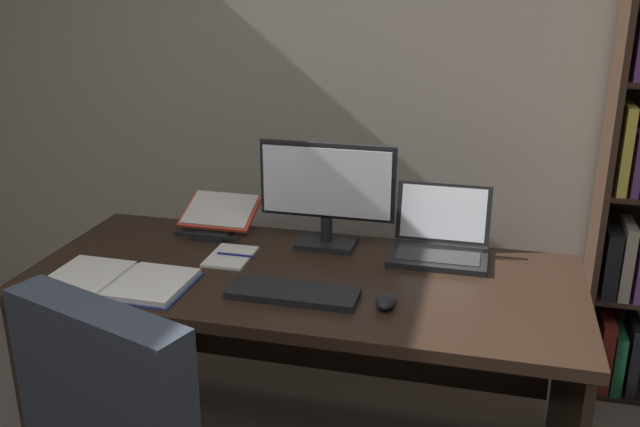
{
  "coord_description": "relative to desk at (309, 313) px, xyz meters",
  "views": [
    {
      "loc": [
        0.4,
        -0.76,
        1.74
      ],
      "look_at": [
        -0.12,
        1.3,
        0.99
      ],
      "focal_mm": 39.19,
      "sensor_mm": 36.0,
      "label": 1
    }
  ],
  "objects": [
    {
      "name": "computer_mouse",
      "position": [
        0.32,
        -0.26,
        0.21
      ],
      "size": [
        0.06,
        0.1,
        0.04
      ],
      "primitive_type": "ellipsoid",
      "color": "black",
      "rests_on": "desk"
    },
    {
      "name": "reading_stand_with_book",
      "position": [
        -0.44,
        0.26,
        0.25
      ],
      "size": [
        0.29,
        0.27,
        0.12
      ],
      "color": "black",
      "rests_on": "desk"
    },
    {
      "name": "desk",
      "position": [
        0.0,
        0.0,
        0.0
      ],
      "size": [
        1.89,
        0.81,
        0.75
      ],
      "color": "black",
      "rests_on": "ground"
    },
    {
      "name": "monitor",
      "position": [
        0.02,
        0.2,
        0.4
      ],
      "size": [
        0.51,
        0.16,
        0.4
      ],
      "color": "black",
      "rests_on": "desk"
    },
    {
      "name": "laptop",
      "position": [
        0.44,
        0.2,
        0.25
      ],
      "size": [
        0.35,
        0.29,
        0.24
      ],
      "color": "black",
      "rests_on": "desk"
    },
    {
      "name": "wall_back",
      "position": [
        0.2,
        0.91,
        0.83
      ],
      "size": [
        5.08,
        0.12,
        2.77
      ],
      "primitive_type": "cube",
      "color": "#A89E8E",
      "rests_on": "ground"
    },
    {
      "name": "open_binder",
      "position": [
        -0.57,
        -0.31,
        0.21
      ],
      "size": [
        0.49,
        0.29,
        0.02
      ],
      "rotation": [
        0.0,
        0.0,
        -0.01
      ],
      "color": "navy",
      "rests_on": "desk"
    },
    {
      "name": "pen",
      "position": [
        -0.27,
        -0.01,
        0.21
      ],
      "size": [
        0.14,
        0.01,
        0.01
      ],
      "primitive_type": "cylinder",
      "rotation": [
        0.0,
        1.57,
        -0.0
      ],
      "color": "navy",
      "rests_on": "notepad"
    },
    {
      "name": "keyboard",
      "position": [
        0.02,
        -0.26,
        0.21
      ],
      "size": [
        0.42,
        0.15,
        0.02
      ],
      "primitive_type": "cube",
      "color": "black",
      "rests_on": "desk"
    },
    {
      "name": "notepad",
      "position": [
        -0.29,
        -0.01,
        0.2
      ],
      "size": [
        0.15,
        0.21,
        0.01
      ],
      "primitive_type": "cube",
      "rotation": [
        0.0,
        0.0,
        0.01
      ],
      "color": "silver",
      "rests_on": "desk"
    }
  ]
}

